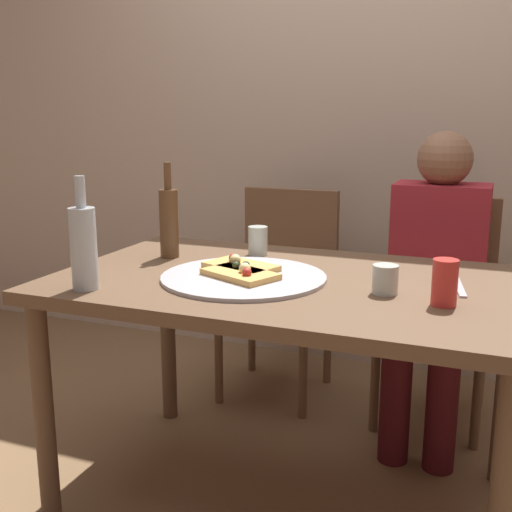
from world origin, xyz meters
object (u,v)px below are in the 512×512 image
object	(u,v)px
pizza_tray	(244,277)
beer_bottle	(84,246)
tumbler_near	(258,241)
guest_in_sweater	(435,272)
wine_bottle	(169,221)
tumbler_far	(385,279)
soda_can	(445,283)
pizza_slice_last	(240,266)
pizza_slice_extra	(241,273)
chair_right	(437,294)
table_knife	(459,286)
chair_left	(282,278)
dining_table	(288,305)

from	to	relation	value
pizza_tray	beer_bottle	world-z (taller)	beer_bottle
tumbler_near	guest_in_sweater	bearing A→B (deg)	36.95
pizza_tray	wine_bottle	xyz separation A→B (m)	(-0.35, 0.18, 0.12)
tumbler_far	soda_can	size ratio (longest dim) A/B	0.66
pizza_slice_last	beer_bottle	xyz separation A→B (m)	(-0.34, -0.33, 0.10)
pizza_slice_last	pizza_slice_extra	size ratio (longest dim) A/B	0.99
pizza_slice_extra	beer_bottle	xyz separation A→B (m)	(-0.37, -0.24, 0.10)
soda_can	chair_right	bearing A→B (deg)	96.00
table_knife	pizza_tray	bearing A→B (deg)	-87.06
pizza_slice_last	wine_bottle	xyz separation A→B (m)	(-0.31, 0.12, 0.10)
pizza_tray	chair_left	xyz separation A→B (m)	(-0.19, 0.90, -0.24)
dining_table	table_knife	distance (m)	0.50
soda_can	dining_table	bearing A→B (deg)	166.13
dining_table	soda_can	bearing A→B (deg)	-13.87
tumbler_near	tumbler_far	bearing A→B (deg)	-32.30
pizza_tray	pizza_slice_last	xyz separation A→B (m)	(-0.04, 0.06, 0.02)
dining_table	wine_bottle	xyz separation A→B (m)	(-0.47, 0.12, 0.21)
wine_bottle	soda_can	world-z (taller)	wine_bottle
pizza_tray	soda_can	distance (m)	0.59
pizza_slice_extra	table_knife	world-z (taller)	pizza_slice_extra
table_knife	guest_in_sweater	size ratio (longest dim) A/B	0.19
pizza_tray	wine_bottle	bearing A→B (deg)	152.85
beer_bottle	chair_right	xyz separation A→B (m)	(0.86, 1.16, -0.36)
wine_bottle	pizza_slice_last	bearing A→B (deg)	-20.71
chair_left	tumbler_far	bearing A→B (deg)	124.47
pizza_tray	pizza_slice_extra	distance (m)	0.03
pizza_slice_last	chair_left	bearing A→B (deg)	100.46
pizza_slice_last	beer_bottle	distance (m)	0.48
pizza_slice_extra	guest_in_sweater	xyz separation A→B (m)	(0.48, 0.77, -0.13)
chair_right	chair_left	bearing A→B (deg)	0.00
wine_bottle	guest_in_sweater	xyz separation A→B (m)	(0.83, 0.56, -0.23)
soda_can	table_knife	size ratio (longest dim) A/B	0.55
wine_bottle	tumbler_near	size ratio (longest dim) A/B	3.21
dining_table	guest_in_sweater	world-z (taller)	guest_in_sweater
pizza_tray	guest_in_sweater	distance (m)	0.89
tumbler_far	table_knife	world-z (taller)	tumbler_far
pizza_slice_extra	table_knife	size ratio (longest dim) A/B	1.15
tumbler_near	guest_in_sweater	distance (m)	0.72
pizza_tray	table_knife	distance (m)	0.62
beer_bottle	tumbler_far	size ratio (longest dim) A/B	3.97
wine_bottle	beer_bottle	distance (m)	0.44
pizza_slice_last	wine_bottle	bearing A→B (deg)	159.29
beer_bottle	chair_right	world-z (taller)	beer_bottle
pizza_slice_extra	chair_left	size ratio (longest dim) A/B	0.28
table_knife	tumbler_far	bearing A→B (deg)	-63.55
pizza_slice_extra	tumbler_far	xyz separation A→B (m)	(0.42, 0.03, 0.02)
pizza_tray	soda_can	xyz separation A→B (m)	(0.58, -0.05, 0.05)
chair_left	guest_in_sweater	size ratio (longest dim) A/B	0.77
pizza_tray	tumbler_far	xyz separation A→B (m)	(0.42, 0.00, 0.03)
chair_left	wine_bottle	bearing A→B (deg)	77.39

